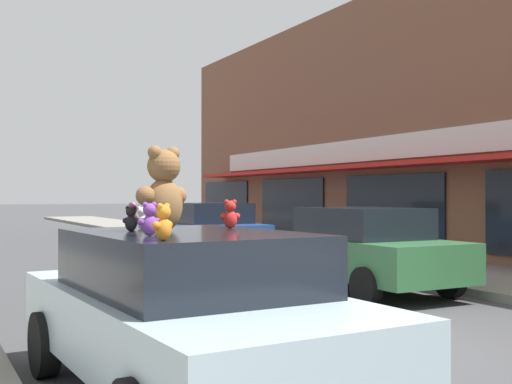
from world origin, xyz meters
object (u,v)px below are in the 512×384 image
object	(u,v)px
plush_art_car	(188,310)
teddy_bear_red	(230,214)
parked_car_far_right	(208,229)
teddy_bear_pink	(132,217)
teddy_bear_giant	(163,190)
parked_car_far_center	(362,248)
teddy_bear_purple	(149,219)
teddy_bear_black	(131,219)
teddy_bear_orange	(163,223)
teddy_bear_white	(142,218)

from	to	relation	value
plush_art_car	teddy_bear_red	distance (m)	1.09
teddy_bear_red	parked_car_far_right	bearing A→B (deg)	-103.37
teddy_bear_pink	teddy_bear_giant	bearing A→B (deg)	68.58
teddy_bear_giant	parked_car_far_center	world-z (taller)	teddy_bear_giant
teddy_bear_purple	parked_car_far_center	size ratio (longest dim) A/B	0.07
teddy_bear_black	parked_car_far_right	size ratio (longest dim) A/B	0.06
teddy_bear_black	teddy_bear_pink	world-z (taller)	teddy_bear_pink
plush_art_car	teddy_bear_purple	bearing A→B (deg)	-145.09
teddy_bear_black	parked_car_far_center	bearing A→B (deg)	-103.60
teddy_bear_red	teddy_bear_pink	size ratio (longest dim) A/B	1.10
plush_art_car	teddy_bear_orange	xyz separation A→B (m)	(-0.58, -0.97, 0.82)
teddy_bear_orange	teddy_bear_pink	bearing A→B (deg)	-129.27
teddy_bear_black	teddy_bear_orange	distance (m)	1.29
teddy_bear_black	teddy_bear_pink	bearing A→B (deg)	-68.11
plush_art_car	teddy_bear_giant	bearing A→B (deg)	124.46
teddy_bear_red	teddy_bear_purple	bearing A→B (deg)	44.02
teddy_bear_orange	parked_car_far_right	size ratio (longest dim) A/B	0.07
teddy_bear_giant	teddy_bear_orange	xyz separation A→B (m)	(-0.42, -1.18, -0.24)
teddy_bear_white	parked_car_far_center	size ratio (longest dim) A/B	0.05
teddy_bear_giant	parked_car_far_right	xyz separation A→B (m)	(5.35, 11.26, -1.01)
teddy_bear_orange	parked_car_far_right	xyz separation A→B (m)	(5.77, 12.44, -0.76)
teddy_bear_red	teddy_bear_orange	size ratio (longest dim) A/B	1.06
teddy_bear_orange	parked_car_far_center	distance (m)	7.85
teddy_bear_pink	teddy_bear_black	bearing A→B (deg)	16.51
teddy_bear_black	parked_car_far_center	world-z (taller)	teddy_bear_black
plush_art_car	teddy_bear_giant	size ratio (longest dim) A/B	5.66
teddy_bear_purple	teddy_bear_pink	size ratio (longest dim) A/B	1.05
teddy_bear_giant	teddy_bear_purple	size ratio (longest dim) A/B	2.83
teddy_bear_orange	parked_car_far_center	xyz separation A→B (m)	(5.77, 5.26, -0.79)
teddy_bear_giant	teddy_bear_orange	distance (m)	1.27
teddy_bear_white	teddy_bear_orange	bearing A→B (deg)	134.91
teddy_bear_red	plush_art_car	bearing A→B (deg)	41.77
parked_car_far_center	teddy_bear_red	bearing A→B (deg)	-139.62
teddy_bear_giant	teddy_bear_purple	distance (m)	0.70
teddy_bear_white	parked_car_far_center	distance (m)	6.52
plush_art_car	parked_car_far_center	bearing A→B (deg)	36.96
plush_art_car	parked_car_far_right	distance (m)	12.59
teddy_bear_white	plush_art_car	bearing A→B (deg)	163.49
teddy_bear_giant	parked_car_far_right	bearing A→B (deg)	-137.83
teddy_bear_white	parked_car_far_center	world-z (taller)	teddy_bear_white
teddy_bear_red	teddy_bear_purple	world-z (taller)	teddy_bear_red
parked_car_far_center	teddy_bear_pink	bearing A→B (deg)	-145.78
plush_art_car	teddy_bear_giant	world-z (taller)	teddy_bear_giant
teddy_bear_purple	parked_car_far_right	distance (m)	13.15
teddy_bear_pink	teddy_bear_orange	bearing A→B (deg)	27.23
plush_art_car	teddy_bear_white	xyz separation A→B (m)	(-0.20, 0.70, 0.80)
teddy_bear_white	parked_car_far_right	distance (m)	12.06
teddy_bear_giant	teddy_bear_orange	size ratio (longest dim) A/B	2.86
teddy_bear_orange	teddy_bear_pink	xyz separation A→B (m)	(0.22, 1.49, -0.01)
parked_car_far_right	plush_art_car	bearing A→B (deg)	-114.37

